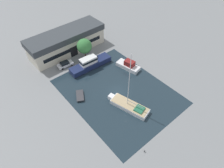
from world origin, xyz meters
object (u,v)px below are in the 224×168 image
at_px(warehouse_building, 67,41).
at_px(cabin_boat, 128,65).
at_px(motor_cruiser, 90,64).
at_px(small_dinghy, 80,96).
at_px(sailboat_moored, 129,106).
at_px(quay_tree_near_building, 84,46).
at_px(parked_car, 65,64).

height_order(warehouse_building, cabin_boat, warehouse_building).
height_order(motor_cruiser, small_dinghy, motor_cruiser).
distance_m(warehouse_building, sailboat_moored, 28.83).
xyz_separation_m(small_dinghy, cabin_boat, (16.46, 0.29, 0.62)).
bearing_deg(warehouse_building, quay_tree_near_building, -78.07).
relative_size(quay_tree_near_building, sailboat_moored, 0.45).
distance_m(small_dinghy, cabin_boat, 16.48).
bearing_deg(warehouse_building, parked_car, -127.30).
height_order(warehouse_building, quay_tree_near_building, quay_tree_near_building).
distance_m(quay_tree_near_building, small_dinghy, 15.43).
distance_m(quay_tree_near_building, sailboat_moored, 21.94).
relative_size(parked_car, small_dinghy, 1.13).
height_order(parked_car, cabin_boat, cabin_boat).
distance_m(parked_car, motor_cruiser, 7.10).
relative_size(sailboat_moored, motor_cruiser, 1.21).
height_order(sailboat_moored, cabin_boat, sailboat_moored).
bearing_deg(cabin_boat, small_dinghy, 169.25).
relative_size(warehouse_building, sailboat_moored, 1.57).
height_order(warehouse_building, parked_car, warehouse_building).
xyz_separation_m(warehouse_building, sailboat_moored, (-1.11, -28.69, -2.59)).
bearing_deg(sailboat_moored, warehouse_building, 72.24).
distance_m(motor_cruiser, small_dinghy, 11.30).
bearing_deg(sailboat_moored, quay_tree_near_building, 67.11).
relative_size(parked_car, cabin_boat, 0.64).
bearing_deg(warehouse_building, cabin_boat, -65.79).
bearing_deg(small_dinghy, sailboat_moored, -26.61).
relative_size(quay_tree_near_building, cabin_boat, 0.94).
relative_size(small_dinghy, cabin_boat, 0.56).
relative_size(quay_tree_near_building, small_dinghy, 1.67).
relative_size(warehouse_building, cabin_boat, 3.31).
bearing_deg(parked_car, motor_cruiser, 51.12).
xyz_separation_m(quay_tree_near_building, motor_cruiser, (-1.13, -3.85, -3.35)).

